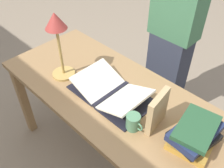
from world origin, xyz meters
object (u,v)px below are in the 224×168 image
object	(u,v)px
open_book	(111,92)
coffee_mug	(133,122)
book_stack_tall	(194,135)
reading_lamp	(57,32)
book_standing_upright	(157,111)
person_reader	(174,31)

from	to	relation	value
open_book	coffee_mug	xyz separation A→B (m)	(-0.26, 0.10, 0.02)
open_book	book_stack_tall	world-z (taller)	book_stack_tall
reading_lamp	open_book	bearing A→B (deg)	-167.46
book_stack_tall	book_standing_upright	xyz separation A→B (m)	(0.21, 0.04, 0.04)
book_stack_tall	book_standing_upright	distance (m)	0.21
open_book	reading_lamp	world-z (taller)	reading_lamp
coffee_mug	open_book	bearing A→B (deg)	-20.18
open_book	book_standing_upright	bearing A→B (deg)	-179.43
open_book	reading_lamp	distance (m)	0.49
book_stack_tall	reading_lamp	distance (m)	0.96
open_book	book_standing_upright	size ratio (longest dim) A/B	2.29
open_book	coffee_mug	world-z (taller)	open_book
coffee_mug	person_reader	world-z (taller)	person_reader
person_reader	book_stack_tall	bearing A→B (deg)	-49.02
book_standing_upright	reading_lamp	xyz separation A→B (m)	(0.71, 0.09, 0.22)
open_book	book_stack_tall	xyz separation A→B (m)	(-0.55, -0.04, 0.04)
open_book	book_standing_upright	world-z (taller)	book_standing_upright
open_book	person_reader	bearing A→B (deg)	-85.11
person_reader	open_book	bearing A→B (deg)	-85.15
reading_lamp	book_stack_tall	bearing A→B (deg)	-172.25
book_standing_upright	person_reader	bearing A→B (deg)	-69.72
reading_lamp	person_reader	bearing A→B (deg)	-110.63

